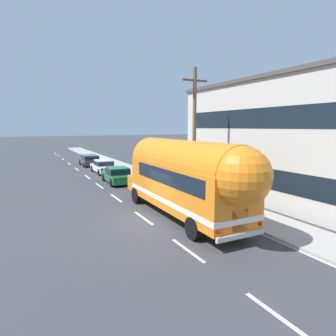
% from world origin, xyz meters
% --- Properties ---
extents(ground_plane, '(300.00, 300.00, 0.00)m').
position_xyz_m(ground_plane, '(0.00, 0.00, 0.00)').
color(ground_plane, '#38383D').
extents(lane_markings, '(3.97, 80.00, 0.01)m').
position_xyz_m(lane_markings, '(2.71, 12.53, 0.00)').
color(lane_markings, silver).
rests_on(lane_markings, ground).
extents(sidewalk_slab, '(2.66, 90.00, 0.15)m').
position_xyz_m(sidewalk_slab, '(5.17, 10.00, 0.07)').
color(sidewalk_slab, '#9E9B93').
rests_on(sidewalk_slab, ground).
extents(roadside_building, '(11.65, 16.82, 7.84)m').
position_xyz_m(roadside_building, '(12.85, -0.06, 3.92)').
color(roadside_building, beige).
rests_on(roadside_building, ground).
extents(utility_pole, '(1.80, 0.24, 8.50)m').
position_xyz_m(utility_pole, '(4.52, 2.92, 4.42)').
color(utility_pole, brown).
rests_on(utility_pole, ground).
extents(painted_bus, '(2.60, 11.32, 4.12)m').
position_xyz_m(painted_bus, '(1.92, -0.63, 2.30)').
color(painted_bus, orange).
rests_on(painted_bus, ground).
extents(car_lead, '(2.08, 4.36, 1.37)m').
position_xyz_m(car_lead, '(1.70, 10.63, 0.73)').
color(car_lead, '#196633').
rests_on(car_lead, ground).
extents(car_second, '(1.91, 4.46, 1.37)m').
position_xyz_m(car_second, '(2.05, 16.67, 0.73)').
color(car_second, white).
rests_on(car_second, ground).
extents(car_third, '(2.03, 4.32, 1.37)m').
position_xyz_m(car_third, '(1.97, 23.04, 0.78)').
color(car_third, '#474C51').
rests_on(car_third, ground).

